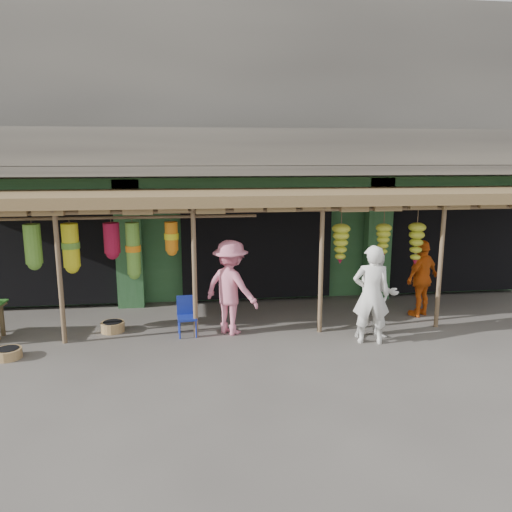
{
  "coord_description": "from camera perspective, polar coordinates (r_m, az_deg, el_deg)",
  "views": [
    {
      "loc": [
        -1.46,
        -9.62,
        3.56
      ],
      "look_at": [
        -0.16,
        1.0,
        1.36
      ],
      "focal_mm": 35.0,
      "sensor_mm": 36.0,
      "label": 1
    }
  ],
  "objects": [
    {
      "name": "ground",
      "position": [
        10.36,
        1.55,
        -8.49
      ],
      "size": [
        80.0,
        80.0,
        0.0
      ],
      "primitive_type": "plane",
      "color": "#514C47",
      "rests_on": "ground"
    },
    {
      "name": "person_shopper",
      "position": [
        9.95,
        -2.9,
        -3.6
      ],
      "size": [
        1.39,
        1.34,
        1.9
      ],
      "primitive_type": "imported",
      "rotation": [
        0.0,
        0.0,
        2.42
      ],
      "color": "pink",
      "rests_on": "ground"
    },
    {
      "name": "blue_chair",
      "position": [
        10.09,
        -7.93,
        -6.53
      ],
      "size": [
        0.4,
        0.41,
        0.78
      ],
      "rotation": [
        0.0,
        0.0,
        0.09
      ],
      "color": "#172997",
      "rests_on": "ground"
    },
    {
      "name": "person_right",
      "position": [
        9.96,
        13.65,
        -4.46
      ],
      "size": [
        0.85,
        0.67,
        1.72
      ],
      "primitive_type": "imported",
      "rotation": [
        0.0,
        0.0,
        -0.02
      ],
      "color": "silver",
      "rests_on": "ground"
    },
    {
      "name": "person_front",
      "position": [
        9.67,
        13.04,
        -4.33
      ],
      "size": [
        0.77,
        0.59,
        1.9
      ],
      "primitive_type": "imported",
      "rotation": [
        0.0,
        0.0,
        2.94
      ],
      "color": "white",
      "rests_on": "ground"
    },
    {
      "name": "awning",
      "position": [
        10.54,
        0.09,
        6.26
      ],
      "size": [
        14.0,
        2.7,
        2.79
      ],
      "color": "brown",
      "rests_on": "ground"
    },
    {
      "name": "basket_mid",
      "position": [
        10.01,
        -26.46,
        -9.95
      ],
      "size": [
        0.58,
        0.58,
        0.18
      ],
      "primitive_type": "cylinder",
      "rotation": [
        0.0,
        0.0,
        0.31
      ],
      "color": "olive",
      "rests_on": "ground"
    },
    {
      "name": "building",
      "position": [
        14.56,
        -1.27,
        10.86
      ],
      "size": [
        16.4,
        6.8,
        7.0
      ],
      "color": "gray",
      "rests_on": "ground"
    },
    {
      "name": "person_vendor",
      "position": [
        11.64,
        18.44,
        -2.42
      ],
      "size": [
        1.08,
        0.87,
        1.72
      ],
      "primitive_type": "imported",
      "rotation": [
        0.0,
        0.0,
        3.68
      ],
      "color": "orange",
      "rests_on": "ground"
    },
    {
      "name": "basket_left",
      "position": [
        10.67,
        -16.05,
        -7.78
      ],
      "size": [
        0.52,
        0.52,
        0.2
      ],
      "primitive_type": "cylinder",
      "rotation": [
        0.0,
        0.0,
        -0.1
      ],
      "color": "olive",
      "rests_on": "ground"
    }
  ]
}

